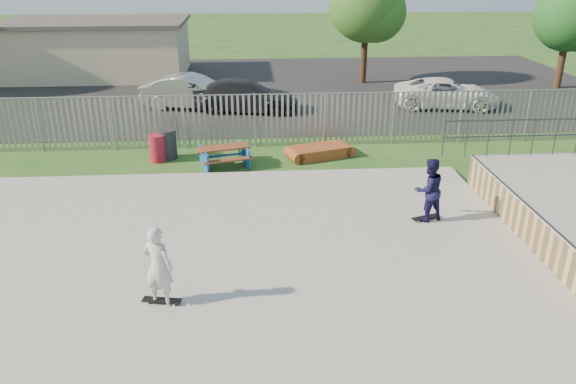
{
  "coord_description": "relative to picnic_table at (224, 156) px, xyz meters",
  "views": [
    {
      "loc": [
        0.85,
        -11.17,
        6.74
      ],
      "look_at": [
        1.75,
        2.0,
        1.1
      ],
      "focal_mm": 35.0,
      "sensor_mm": 36.0,
      "label": 1
    }
  ],
  "objects": [
    {
      "name": "concrete_slab",
      "position": [
        0.09,
        -6.96,
        -0.29
      ],
      "size": [
        15.0,
        12.0,
        0.15
      ],
      "primitive_type": "cube",
      "color": "#A3A39D",
      "rests_on": "ground"
    },
    {
      "name": "trash_bin_red",
      "position": [
        -2.33,
        0.68,
        0.11
      ],
      "size": [
        0.57,
        0.57,
        0.95
      ],
      "primitive_type": "cylinder",
      "color": "maroon",
      "rests_on": "ground"
    },
    {
      "name": "tree_mid",
      "position": [
        7.26,
        12.92,
        3.85
      ],
      "size": [
        4.05,
        4.05,
        6.26
      ],
      "color": "#3A2717",
      "rests_on": "ground"
    },
    {
      "name": "fence",
      "position": [
        1.09,
        -2.37,
        0.64
      ],
      "size": [
        26.04,
        16.02,
        2.0
      ],
      "color": "gray",
      "rests_on": "ground"
    },
    {
      "name": "tree_right",
      "position": [
        17.49,
        10.92,
        3.34
      ],
      "size": [
        3.57,
        3.57,
        5.5
      ],
      "color": "#402C19",
      "rests_on": "ground"
    },
    {
      "name": "skater_white",
      "position": [
        -0.98,
        -8.32,
        0.65
      ],
      "size": [
        0.74,
        0.61,
        1.73
      ],
      "primitive_type": "imported",
      "rotation": [
        0.0,
        0.0,
        2.77
      ],
      "color": "silver",
      "rests_on": "concrete_slab"
    },
    {
      "name": "funbox",
      "position": [
        3.37,
        0.73,
        -0.16
      ],
      "size": [
        2.21,
        1.57,
        0.4
      ],
      "rotation": [
        0.0,
        0.0,
        0.32
      ],
      "color": "brown",
      "rests_on": "ground"
    },
    {
      "name": "parking_lot",
      "position": [
        0.09,
        12.04,
        -0.35
      ],
      "size": [
        40.0,
        18.0,
        0.02
      ],
      "primitive_type": "cube",
      "color": "black",
      "rests_on": "ground"
    },
    {
      "name": "skateboard_b",
      "position": [
        -0.98,
        -8.32,
        -0.17
      ],
      "size": [
        0.82,
        0.35,
        0.08
      ],
      "rotation": [
        0.0,
        0.0,
        -0.19
      ],
      "color": "black",
      "rests_on": "concrete_slab"
    },
    {
      "name": "building",
      "position": [
        -7.91,
        16.04,
        1.25
      ],
      "size": [
        10.4,
        6.4,
        3.2
      ],
      "color": "beige",
      "rests_on": "ground"
    },
    {
      "name": "picnic_table",
      "position": [
        0.0,
        0.0,
        0.0
      ],
      "size": [
        2.0,
        1.79,
        0.71
      ],
      "rotation": [
        0.0,
        0.0,
        0.27
      ],
      "color": "brown",
      "rests_on": "ground"
    },
    {
      "name": "skateboard_a",
      "position": [
        5.55,
        -4.86,
        -0.17
      ],
      "size": [
        0.82,
        0.44,
        0.08
      ],
      "rotation": [
        0.0,
        0.0,
        0.32
      ],
      "color": "black",
      "rests_on": "concrete_slab"
    },
    {
      "name": "trash_bin_grey",
      "position": [
        -2.02,
        0.96,
        0.16
      ],
      "size": [
        0.63,
        0.63,
        1.05
      ],
      "primitive_type": "cylinder",
      "color": "#252527",
      "rests_on": "ground"
    },
    {
      "name": "car_silver",
      "position": [
        -1.75,
        7.87,
        0.43
      ],
      "size": [
        4.9,
        2.6,
        1.54
      ],
      "primitive_type": "imported",
      "rotation": [
        0.0,
        0.0,
        1.35
      ],
      "color": "#BCBCC1",
      "rests_on": "parking_lot"
    },
    {
      "name": "skater_navy",
      "position": [
        5.55,
        -4.86,
        0.65
      ],
      "size": [
        1.0,
        0.88,
        1.73
      ],
      "primitive_type": "imported",
      "rotation": [
        0.0,
        0.0,
        3.46
      ],
      "color": "#15133D",
      "rests_on": "concrete_slab"
    },
    {
      "name": "car_dark",
      "position": [
        0.7,
        7.26,
        0.37
      ],
      "size": [
        5.13,
        2.73,
        1.42
      ],
      "primitive_type": "imported",
      "rotation": [
        0.0,
        0.0,
        1.41
      ],
      "color": "black",
      "rests_on": "parking_lot"
    },
    {
      "name": "ground",
      "position": [
        0.09,
        -6.96,
        -0.36
      ],
      "size": [
        120.0,
        120.0,
        0.0
      ],
      "primitive_type": "plane",
      "color": "#23561D",
      "rests_on": "ground"
    },
    {
      "name": "car_white",
      "position": [
        10.1,
        7.26,
        0.33
      ],
      "size": [
        5.09,
        2.93,
        1.34
      ],
      "primitive_type": "imported",
      "rotation": [
        0.0,
        0.0,
        1.42
      ],
      "color": "white",
      "rests_on": "parking_lot"
    }
  ]
}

